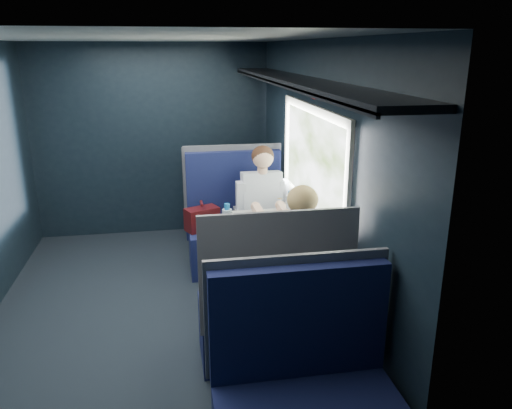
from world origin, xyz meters
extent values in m
cube|color=black|center=(0.00, 0.00, -0.01)|extent=(2.80, 4.20, 0.01)
cube|color=black|center=(1.45, 0.00, 1.15)|extent=(0.10, 4.20, 2.30)
cube|color=black|center=(0.00, 2.15, 1.15)|extent=(2.80, 0.10, 2.30)
cube|color=black|center=(0.00, -2.15, 1.15)|extent=(2.80, 0.10, 2.30)
cube|color=silver|center=(0.00, 0.00, 2.35)|extent=(2.80, 4.20, 0.10)
cube|color=beige|center=(1.38, 0.00, 1.74)|extent=(0.03, 1.84, 0.07)
cube|color=beige|center=(1.38, 0.00, 0.90)|extent=(0.03, 1.84, 0.07)
cube|color=beige|center=(1.38, -0.89, 1.32)|extent=(0.03, 0.07, 0.78)
cube|color=beige|center=(1.38, 0.89, 1.32)|extent=(0.03, 0.07, 0.78)
cube|color=black|center=(1.22, 0.00, 1.98)|extent=(0.36, 4.10, 0.04)
cube|color=black|center=(1.05, 0.00, 1.96)|extent=(0.02, 4.10, 0.03)
cube|color=red|center=(1.38, 0.00, 1.89)|extent=(0.01, 0.10, 0.12)
cylinder|color=#54565E|center=(0.88, 0.00, 0.35)|extent=(0.08, 0.08, 0.70)
cube|color=#B4B3AF|center=(1.06, 0.00, 0.72)|extent=(0.62, 1.00, 0.04)
cube|color=#0C1138|center=(0.85, 0.78, 0.23)|extent=(1.00, 0.50, 0.45)
cube|color=#0C1138|center=(0.85, 1.08, 0.82)|extent=(1.00, 0.10, 0.75)
cube|color=#54565E|center=(0.85, 1.14, 0.85)|extent=(1.04, 0.03, 0.82)
cube|color=#54565E|center=(0.85, 0.73, 0.55)|extent=(0.06, 0.40, 0.20)
cube|color=#480F12|center=(0.49, 0.82, 0.57)|extent=(0.37, 0.29, 0.23)
cylinder|color=#480F12|center=(0.49, 0.82, 0.73)|extent=(0.08, 0.14, 0.03)
cylinder|color=silver|center=(0.72, 0.61, 0.59)|extent=(0.10, 0.10, 0.27)
cylinder|color=#186DB5|center=(0.72, 0.61, 0.75)|extent=(0.06, 0.06, 0.06)
cube|color=#0C1138|center=(0.85, -0.78, 0.23)|extent=(1.00, 0.50, 0.45)
cube|color=#0C1138|center=(0.85, -1.08, 0.82)|extent=(1.00, 0.10, 0.75)
cube|color=#54565E|center=(0.85, -1.14, 0.85)|extent=(1.04, 0.03, 0.82)
cube|color=#54565E|center=(0.85, -0.73, 0.55)|extent=(0.06, 0.40, 0.20)
cube|color=#0C1138|center=(0.85, 1.88, 0.23)|extent=(1.00, 0.40, 0.45)
cube|color=#0C1138|center=(0.85, 1.64, 0.78)|extent=(1.00, 0.10, 0.66)
cube|color=#54565E|center=(0.85, 1.59, 0.80)|extent=(1.04, 0.03, 0.72)
cube|color=#0C1138|center=(0.85, -1.64, 0.78)|extent=(1.00, 0.10, 0.66)
cube|color=#54565E|center=(0.85, -1.59, 0.80)|extent=(1.04, 0.03, 0.72)
cube|color=black|center=(1.10, 0.64, 0.53)|extent=(0.36, 0.44, 0.16)
cube|color=black|center=(1.10, 0.44, 0.23)|extent=(0.32, 0.12, 0.45)
cube|color=silver|center=(1.10, 0.80, 0.78)|extent=(0.40, 0.29, 0.53)
cylinder|color=#D8A88C|center=(1.10, 0.76, 1.06)|extent=(0.10, 0.10, 0.06)
sphere|color=#D8A88C|center=(1.10, 0.74, 1.20)|extent=(0.21, 0.21, 0.21)
sphere|color=#382114|center=(1.10, 0.76, 1.21)|extent=(0.22, 0.22, 0.22)
cube|color=silver|center=(0.88, 0.76, 0.78)|extent=(0.09, 0.12, 0.34)
cube|color=silver|center=(1.32, 0.76, 0.78)|extent=(0.09, 0.12, 0.34)
cube|color=black|center=(1.10, -0.64, 0.53)|extent=(0.36, 0.44, 0.16)
cube|color=black|center=(1.10, -0.44, 0.23)|extent=(0.32, 0.12, 0.45)
cube|color=black|center=(1.10, -0.80, 0.78)|extent=(0.40, 0.29, 0.53)
cylinder|color=#D8A88C|center=(1.10, -0.76, 1.06)|extent=(0.10, 0.10, 0.06)
sphere|color=#D8A88C|center=(1.10, -0.74, 1.20)|extent=(0.21, 0.21, 0.21)
sphere|color=tan|center=(1.10, -0.76, 1.21)|extent=(0.22, 0.22, 0.22)
cube|color=black|center=(0.88, -0.76, 0.78)|extent=(0.09, 0.12, 0.34)
cube|color=black|center=(1.32, -0.76, 0.78)|extent=(0.09, 0.12, 0.34)
cube|color=tan|center=(1.10, -0.86, 0.90)|extent=(0.26, 0.07, 0.36)
cube|color=white|center=(1.09, 0.01, 0.74)|extent=(0.54, 0.76, 0.01)
cube|color=silver|center=(1.22, -0.04, 0.75)|extent=(0.25, 0.31, 0.01)
cube|color=silver|center=(1.33, -0.04, 0.86)|extent=(0.05, 0.29, 0.20)
cube|color=black|center=(1.32, -0.04, 0.86)|extent=(0.04, 0.25, 0.16)
cylinder|color=silver|center=(1.26, 0.27, 0.84)|extent=(0.07, 0.07, 0.19)
cylinder|color=#186DB5|center=(1.26, 0.27, 0.96)|extent=(0.04, 0.04, 0.04)
cylinder|color=white|center=(1.30, 0.44, 0.78)|extent=(0.06, 0.06, 0.08)
camera|label=1|loc=(0.19, -4.00, 2.23)|focal=35.00mm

